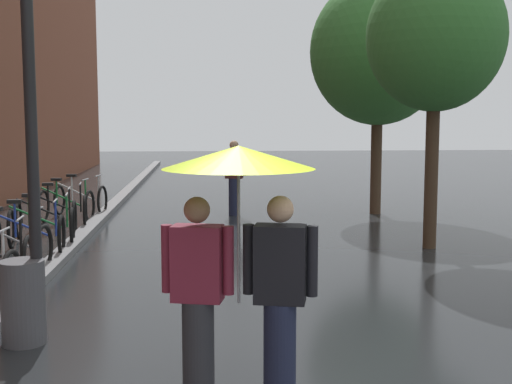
% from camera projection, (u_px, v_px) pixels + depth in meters
% --- Properties ---
extents(kerb_strip, '(0.30, 36.00, 0.12)m').
position_uv_depth(kerb_strip, '(101.00, 217.00, 14.76)').
color(kerb_strip, slate).
rests_on(kerb_strip, ground).
extents(street_tree_1, '(2.34, 2.34, 4.91)m').
position_uv_depth(street_tree_1, '(435.00, 38.00, 11.14)').
color(street_tree_1, '#473323').
rests_on(street_tree_1, ground).
extents(street_tree_2, '(3.16, 3.16, 5.49)m').
position_uv_depth(street_tree_2, '(378.00, 52.00, 15.23)').
color(street_tree_2, '#473323').
rests_on(street_tree_2, ground).
extents(parked_bicycle_2, '(1.15, 0.82, 0.96)m').
position_uv_depth(parked_bicycle_2, '(10.00, 246.00, 9.76)').
color(parked_bicycle_2, black).
rests_on(parked_bicycle_2, ground).
extents(parked_bicycle_3, '(1.14, 0.80, 0.96)m').
position_uv_depth(parked_bicycle_3, '(29.00, 235.00, 10.67)').
color(parked_bicycle_3, black).
rests_on(parked_bicycle_3, ground).
extents(parked_bicycle_4, '(1.16, 0.84, 0.96)m').
position_uv_depth(parked_bicycle_4, '(42.00, 227.00, 11.51)').
color(parked_bicycle_4, black).
rests_on(parked_bicycle_4, ground).
extents(parked_bicycle_5, '(1.15, 0.82, 0.96)m').
position_uv_depth(parked_bicycle_5, '(47.00, 218.00, 12.52)').
color(parked_bicycle_5, black).
rests_on(parked_bicycle_5, ground).
extents(parked_bicycle_6, '(1.16, 0.83, 0.96)m').
position_uv_depth(parked_bicycle_6, '(59.00, 211.00, 13.39)').
color(parked_bicycle_6, black).
rests_on(parked_bicycle_6, ground).
extents(parked_bicycle_7, '(1.15, 0.82, 0.96)m').
position_uv_depth(parked_bicycle_7, '(66.00, 205.00, 14.38)').
color(parked_bicycle_7, black).
rests_on(parked_bicycle_7, ground).
extents(parked_bicycle_8, '(1.17, 0.84, 0.96)m').
position_uv_depth(parked_bicycle_8, '(81.00, 199.00, 15.37)').
color(parked_bicycle_8, black).
rests_on(parked_bicycle_8, ground).
extents(couple_under_umbrella, '(1.22, 1.20, 2.05)m').
position_uv_depth(couple_under_umbrella, '(239.00, 227.00, 5.18)').
color(couple_under_umbrella, '#2D2D33').
rests_on(couple_under_umbrella, ground).
extents(street_lamp_post, '(0.24, 0.24, 4.38)m').
position_uv_depth(street_lamp_post, '(30.00, 89.00, 6.51)').
color(street_lamp_post, black).
rests_on(street_lamp_post, ground).
extents(litter_bin, '(0.44, 0.44, 0.85)m').
position_uv_depth(litter_bin, '(23.00, 302.00, 6.62)').
color(litter_bin, '#4C4C51').
rests_on(litter_bin, ground).
extents(pedestrian_walking_midground, '(0.58, 0.30, 1.74)m').
position_uv_depth(pedestrian_walking_midground, '(234.00, 177.00, 15.32)').
color(pedestrian_walking_midground, '#1E233D').
rests_on(pedestrian_walking_midground, ground).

